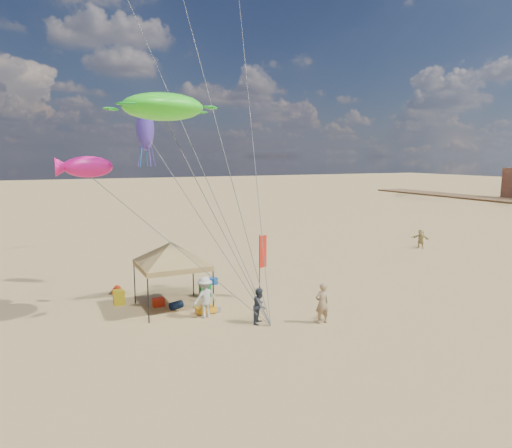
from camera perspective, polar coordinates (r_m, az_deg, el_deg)
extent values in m
plane|color=tan|center=(19.62, 3.83, -12.81)|extent=(280.00, 280.00, 0.00)
cylinder|color=black|center=(23.18, -14.79, -7.17)|extent=(0.06, 0.06, 1.97)
cylinder|color=black|center=(23.88, -7.78, -6.52)|extent=(0.06, 0.06, 1.97)
cylinder|color=black|center=(20.40, -13.19, -9.25)|extent=(0.06, 0.06, 1.97)
cylinder|color=black|center=(21.19, -5.30, -8.40)|extent=(0.06, 0.06, 1.97)
cube|color=#9F7F47|center=(21.83, -10.34, -5.01)|extent=(3.06, 3.06, 0.24)
pyramid|color=#9F7F47|center=(21.61, -10.42, -2.16)|extent=(5.97, 5.97, 0.98)
cylinder|color=black|center=(23.05, 0.45, -5.33)|extent=(0.04, 0.04, 3.25)
cube|color=red|center=(23.05, 0.87, -3.43)|extent=(0.46, 0.17, 1.63)
cube|color=red|center=(22.76, -11.98, -9.45)|extent=(0.54, 0.38, 0.38)
cube|color=#1451A6|center=(26.02, -5.43, -7.04)|extent=(0.54, 0.38, 0.38)
cylinder|color=#0D1D3A|center=(22.23, -9.85, -9.85)|extent=(0.69, 0.54, 0.36)
cylinder|color=red|center=(25.37, -16.92, -7.80)|extent=(0.54, 0.69, 0.36)
cube|color=#18852E|center=(23.90, -6.33, -8.05)|extent=(0.50, 0.50, 0.70)
cube|color=yellow|center=(23.44, -16.61, -8.69)|extent=(0.50, 0.50, 0.70)
cube|color=gray|center=(21.54, -4.97, -10.47)|extent=(0.34, 0.30, 0.28)
cube|color=orange|center=(21.39, -6.19, -10.46)|extent=(0.90, 0.50, 0.24)
imported|color=#A3835D|center=(20.10, 8.18, -9.68)|extent=(0.66, 0.45, 1.77)
imported|color=#313A44|center=(19.96, 0.46, -10.07)|extent=(0.94, 0.95, 1.54)
imported|color=beige|center=(20.70, -6.35, -9.00)|extent=(1.33, 0.96, 1.85)
imported|color=tan|center=(38.03, 19.71, -1.71)|extent=(1.04, 1.45, 1.51)
ellipsoid|color=#38F622|center=(19.41, -11.47, 14.02)|extent=(4.08, 3.77, 1.09)
ellipsoid|color=#F21485|center=(21.20, -20.05, 6.66)|extent=(2.28, 1.58, 0.92)
ellipsoid|color=#4B36AC|center=(25.35, -13.56, 11.49)|extent=(1.15, 1.15, 2.37)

